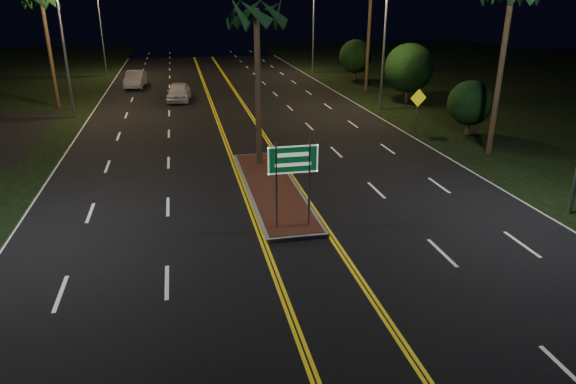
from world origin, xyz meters
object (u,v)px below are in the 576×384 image
object	(u,v)px
streetlight_right_mid	(380,31)
warning_sign	(418,104)
streetlight_left_far	(104,20)
car_near	(178,90)
shrub_far	(356,56)
streetlight_right_far	(310,19)
shrub_mid	(409,68)
car_far	(135,78)
median_island	(272,188)
palm_median	(256,13)
shrub_near	(470,103)
highway_sign	(293,168)
streetlight_left_mid	(68,33)

from	to	relation	value
streetlight_right_mid	warning_sign	distance (m)	7.62
streetlight_left_far	car_near	world-z (taller)	streetlight_left_far
shrub_far	streetlight_right_far	bearing A→B (deg)	117.98
shrub_mid	streetlight_right_mid	bearing A→B (deg)	-149.44
car_far	median_island	bearing A→B (deg)	-71.06
palm_median	car_far	bearing A→B (deg)	106.32
streetlight_right_mid	shrub_far	size ratio (longest dim) A/B	2.27
car_near	streetlight_right_far	bearing A→B (deg)	49.28
streetlight_right_far	car_far	distance (m)	19.64
streetlight_left_far	streetlight_right_far	bearing A→B (deg)	-5.38
shrub_near	shrub_far	xyz separation A→B (m)	(0.30, 22.00, 0.39)
shrub_far	warning_sign	size ratio (longest dim) A/B	1.50
palm_median	median_island	bearing A→B (deg)	-90.00
highway_sign	shrub_far	size ratio (longest dim) A/B	0.81
car_near	median_island	bearing A→B (deg)	-74.05
streetlight_left_mid	shrub_near	xyz separation A→B (m)	(24.11, -10.00, -3.71)
palm_median	car_near	world-z (taller)	palm_median
streetlight_right_far	median_island	bearing A→B (deg)	-106.87
streetlight_left_far	car_near	bearing A→B (deg)	-65.78
shrub_mid	car_far	bearing A→B (deg)	150.42
palm_median	shrub_near	xyz separation A→B (m)	(13.50, 3.50, -5.33)
median_island	shrub_near	world-z (taller)	shrub_near
streetlight_right_far	warning_sign	size ratio (longest dim) A/B	3.40
streetlight_left_mid	car_far	world-z (taller)	streetlight_left_mid
streetlight_right_far	streetlight_right_mid	bearing A→B (deg)	-90.00
car_far	warning_sign	size ratio (longest dim) A/B	1.96
streetlight_left_mid	palm_median	bearing A→B (deg)	-51.83
median_island	highway_sign	world-z (taller)	highway_sign
car_near	warning_sign	size ratio (longest dim) A/B	1.92
shrub_near	shrub_mid	distance (m)	10.04
median_island	streetlight_right_far	size ratio (longest dim) A/B	1.14
car_far	streetlight_right_mid	bearing A→B (deg)	-33.60
streetlight_left_mid	warning_sign	distance (m)	23.38
median_island	car_far	size ratio (longest dim) A/B	1.98
streetlight_left_far	shrub_mid	bearing A→B (deg)	-39.10
streetlight_left_far	shrub_mid	distance (m)	31.85
shrub_near	car_near	distance (m)	22.61
streetlight_left_far	palm_median	distance (m)	35.18
streetlight_left_far	palm_median	bearing A→B (deg)	-72.42
streetlight_left_mid	streetlight_right_mid	world-z (taller)	same
highway_sign	streetlight_right_far	size ratio (longest dim) A/B	0.36
median_island	palm_median	bearing A→B (deg)	90.00
car_far	shrub_mid	bearing A→B (deg)	-25.10
highway_sign	streetlight_left_far	distance (m)	42.67
highway_sign	warning_sign	distance (m)	16.66
streetlight_left_mid	streetlight_right_mid	xyz separation A→B (m)	(21.23, -2.00, 0.00)
palm_median	car_near	xyz separation A→B (m)	(-3.70, 18.13, -6.43)
highway_sign	shrub_near	xyz separation A→B (m)	(13.50, 11.20, -0.46)
car_near	warning_sign	distance (m)	19.60
palm_median	shrub_near	distance (m)	14.93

